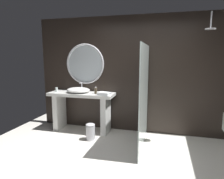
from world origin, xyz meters
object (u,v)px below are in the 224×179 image
Objects in this scene: tumbler_cup at (56,89)px; soap_dispenser at (96,91)px; round_wall_mirror at (85,64)px; folded_hand_towel at (104,94)px; vessel_sink at (78,90)px; rain_shower_head at (211,27)px; waste_bin at (90,132)px.

soap_dispenser reaches higher than tumbler_cup.
round_wall_mirror is 0.94m from folded_hand_towel.
vessel_sink is 0.43m from soap_dispenser.
round_wall_mirror is at bearing 141.75° from soap_dispenser.
vessel_sink reaches higher than folded_hand_towel.
waste_bin is at bearing -171.63° from rain_shower_head.
soap_dispenser is 2.55m from rain_shower_head.
vessel_sink is at bearing -104.84° from round_wall_mirror.
waste_bin is at bearing -123.94° from folded_hand_towel.
rain_shower_head reaches higher than folded_hand_towel.
tumbler_cup is 0.90m from round_wall_mirror.
round_wall_mirror reaches higher than waste_bin.
vessel_sink reaches higher than tumbler_cup.
soap_dispenser is (0.98, -0.02, 0.02)m from tumbler_cup.
rain_shower_head is at bearing 8.37° from waste_bin.
tumbler_cup is at bearing 173.68° from folded_hand_towel.
vessel_sink is at bearing 176.44° from soap_dispenser.
tumbler_cup is at bearing -156.82° from round_wall_mirror.
round_wall_mirror is at bearing 118.49° from waste_bin.
round_wall_mirror reaches higher than soap_dispenser.
tumbler_cup is 0.29× the size of waste_bin.
soap_dispenser is 0.17× the size of round_wall_mirror.
tumbler_cup is 0.32× the size of rain_shower_head.
rain_shower_head reaches higher than soap_dispenser.
tumbler_cup is 3.44m from rain_shower_head.
round_wall_mirror is at bearing 75.16° from vessel_sink.
vessel_sink is at bearing 135.20° from waste_bin.
rain_shower_head is 3.01m from waste_bin.
round_wall_mirror reaches higher than folded_hand_towel.
round_wall_mirror is 1.58m from waste_bin.
folded_hand_towel is (-1.98, -0.01, -1.30)m from rain_shower_head.
vessel_sink is 2.02× the size of folded_hand_towel.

